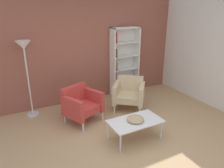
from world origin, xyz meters
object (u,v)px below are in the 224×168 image
object	(u,v)px
bookshelf_tall	(123,62)
coffee_table_low	(135,122)
decorative_bowl	(135,119)
armchair_near_window	(129,93)
floor_lamp_torchiere	(25,54)
armchair_corner_red	(81,104)

from	to	relation	value
bookshelf_tall	coffee_table_low	bearing A→B (deg)	-114.21
coffee_table_low	decorative_bowl	world-z (taller)	decorative_bowl
armchair_near_window	coffee_table_low	bearing A→B (deg)	-77.95
decorative_bowl	bookshelf_tall	bearing A→B (deg)	65.79
coffee_table_low	decorative_bowl	size ratio (longest dim) A/B	3.12
armchair_near_window	floor_lamp_torchiere	size ratio (longest dim) A/B	0.55
coffee_table_low	decorative_bowl	distance (m)	0.07
armchair_near_window	armchair_corner_red	world-z (taller)	same
decorative_bowl	floor_lamp_torchiere	bearing A→B (deg)	129.16
decorative_bowl	armchair_corner_red	bearing A→B (deg)	119.61
decorative_bowl	armchair_corner_red	xyz separation A→B (m)	(-0.65, 1.15, -0.02)
coffee_table_low	decorative_bowl	bearing A→B (deg)	14.04
bookshelf_tall	coffee_table_low	xyz separation A→B (m)	(-0.93, -2.07, -0.58)
decorative_bowl	floor_lamp_torchiere	distance (m)	2.71
decorative_bowl	floor_lamp_torchiere	world-z (taller)	floor_lamp_torchiere
armchair_near_window	armchair_corner_red	xyz separation A→B (m)	(-1.26, -0.04, 0.00)
coffee_table_low	floor_lamp_torchiere	size ratio (longest dim) A/B	0.57
armchair_corner_red	decorative_bowl	bearing A→B (deg)	-83.79
armchair_corner_red	floor_lamp_torchiere	world-z (taller)	floor_lamp_torchiere
bookshelf_tall	armchair_near_window	xyz separation A→B (m)	(-0.32, -0.88, -0.53)
decorative_bowl	armchair_near_window	size ratio (longest dim) A/B	0.34
armchair_near_window	armchair_corner_red	size ratio (longest dim) A/B	1.05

